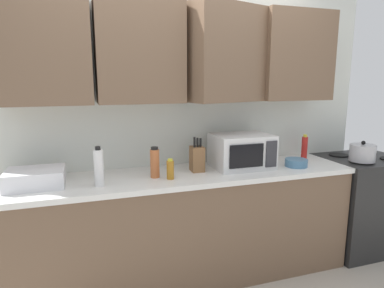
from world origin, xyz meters
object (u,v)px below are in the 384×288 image
(kettle, at_px, (362,153))
(bottle_white_jar, at_px, (99,168))
(bowl_ceramic_small, at_px, (296,163))
(bottle_amber_vinegar, at_px, (170,170))
(dish_rack, at_px, (36,178))
(bottle_red_sauce, at_px, (304,147))
(bottle_spice_jar, at_px, (155,163))
(knife_block, at_px, (197,158))
(microwave, at_px, (242,151))
(stove_range, at_px, (360,202))

(kettle, distance_m, bottle_white_jar, 2.26)
(bowl_ceramic_small, bearing_deg, bottle_amber_vinegar, -178.67)
(kettle, relative_size, dish_rack, 0.57)
(bowl_ceramic_small, bearing_deg, bottle_red_sauce, 42.73)
(bottle_spice_jar, bearing_deg, bottle_white_jar, -168.03)
(dish_rack, distance_m, knife_block, 1.19)
(bottle_amber_vinegar, height_order, bottle_spice_jar, bottle_spice_jar)
(kettle, distance_m, knife_block, 1.50)
(dish_rack, height_order, bottle_red_sauce, bottle_red_sauce)
(microwave, bearing_deg, bottle_spice_jar, -174.99)
(kettle, height_order, bottle_spice_jar, bottle_spice_jar)
(bottle_white_jar, bearing_deg, knife_block, 11.35)
(microwave, distance_m, bowl_ceramic_small, 0.48)
(stove_range, xyz_separation_m, bottle_spice_jar, (-2.02, -0.02, 0.56))
(bottle_white_jar, xyz_separation_m, bottle_spice_jar, (0.41, 0.09, -0.02))
(bottle_amber_vinegar, bearing_deg, dish_rack, 172.52)
(dish_rack, relative_size, bowl_ceramic_small, 2.02)
(dish_rack, bearing_deg, bottle_red_sauce, 3.21)
(dish_rack, xyz_separation_m, knife_block, (1.19, 0.03, 0.04))
(microwave, relative_size, bottle_spice_jar, 2.06)
(knife_block, relative_size, bottle_red_sauce, 1.24)
(kettle, bearing_deg, bottle_amber_vinegar, 178.75)
(bottle_white_jar, distance_m, bottle_spice_jar, 0.42)
(bottle_spice_jar, bearing_deg, bottle_amber_vinegar, -38.85)
(stove_range, relative_size, bottle_spice_jar, 3.91)
(knife_block, bearing_deg, bottle_amber_vinegar, -150.50)
(stove_range, relative_size, kettle, 4.18)
(knife_block, bearing_deg, microwave, -0.19)
(dish_rack, distance_m, bottle_red_sauce, 2.28)
(bottle_amber_vinegar, bearing_deg, kettle, -1.25)
(bottle_white_jar, height_order, bottle_spice_jar, bottle_white_jar)
(bottle_red_sauce, xyz_separation_m, bottle_amber_vinegar, (-1.35, -0.25, -0.03))
(microwave, bearing_deg, bottle_white_jar, -172.51)
(knife_block, xyz_separation_m, bottle_red_sauce, (1.09, 0.10, 0.00))
(bottle_red_sauce, bearing_deg, bottle_white_jar, -172.14)
(bottle_spice_jar, bearing_deg, knife_block, 10.63)
(bottle_white_jar, height_order, bowl_ceramic_small, bottle_white_jar)
(kettle, height_order, knife_block, knife_block)
(stove_range, bearing_deg, kettle, -140.53)
(stove_range, height_order, dish_rack, dish_rack)
(microwave, distance_m, bottle_amber_vinegar, 0.67)
(bottle_spice_jar, height_order, bowl_ceramic_small, bottle_spice_jar)
(kettle, relative_size, bottle_red_sauce, 0.96)
(kettle, xyz_separation_m, microwave, (-1.10, 0.18, 0.05))
(dish_rack, bearing_deg, knife_block, 1.22)
(stove_range, distance_m, dish_rack, 2.89)
(dish_rack, bearing_deg, kettle, -3.42)
(bottle_white_jar, relative_size, bowl_ceramic_small, 1.49)
(kettle, relative_size, bottle_spice_jar, 0.94)
(dish_rack, bearing_deg, microwave, 0.87)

